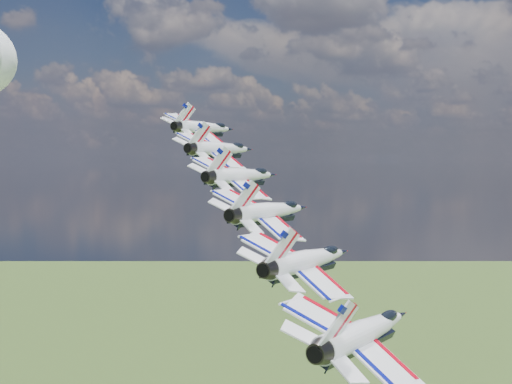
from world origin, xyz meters
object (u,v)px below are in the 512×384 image
Objects in this scene: jet_0 at (205,128)px; jet_4 at (310,260)px; jet_5 at (366,331)px; jet_1 at (222,149)px; jet_2 at (243,176)px; jet_3 at (271,211)px.

jet_4 is (36.23, -30.26, -13.02)m from jet_0.
jet_0 reaches higher than jet_4.
jet_4 is 12.24m from jet_5.
jet_4 is at bearing -41.16° from jet_1.
jet_2 is 1.00× the size of jet_5.
jet_0 is 12.24m from jet_1.
jet_2 is (18.12, -15.13, -6.51)m from jet_0.
jet_2 is 24.48m from jet_4.
jet_2 is at bearing -41.16° from jet_1.
jet_0 reaches higher than jet_5.
jet_2 is (9.06, -7.57, -3.26)m from jet_1.
jet_1 reaches higher than jet_5.
jet_0 is 61.21m from jet_5.
jet_0 is at bearing 138.84° from jet_1.
jet_0 is 1.00× the size of jet_2.
jet_4 is at bearing -41.16° from jet_2.
jet_4 is (18.12, -15.13, -6.51)m from jet_2.
jet_0 is at bearing 138.84° from jet_5.
jet_0 reaches higher than jet_2.
jet_5 is at bearing -41.16° from jet_0.
jet_0 is 1.00× the size of jet_5.
jet_4 is (9.06, -7.57, -3.26)m from jet_3.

